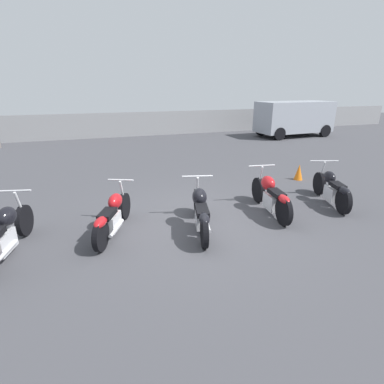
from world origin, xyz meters
TOP-DOWN VIEW (x-y plane):
  - ground_plane at (0.00, 0.00)m, footprint 60.00×60.00m
  - fence_back at (0.00, 12.55)m, footprint 40.00×0.04m
  - motorcycle_slot_0 at (-3.60, -0.19)m, footprint 0.74×2.14m
  - motorcycle_slot_1 at (-1.73, 0.07)m, footprint 0.97×1.86m
  - motorcycle_slot_2 at (-0.00, -0.33)m, footprint 0.82×2.06m
  - motorcycle_slot_3 at (1.87, -0.03)m, footprint 0.68×2.05m
  - motorcycle_slot_4 at (3.65, -0.03)m, footprint 0.90×1.91m
  - parked_van at (9.57, 9.53)m, footprint 4.52×2.15m
  - traffic_cone_near at (4.22, 1.99)m, footprint 0.27×0.27m

SIDE VIEW (x-z plane):
  - ground_plane at x=0.00m, z-range 0.00..0.00m
  - traffic_cone_near at x=4.22m, z-range 0.00..0.49m
  - motorcycle_slot_1 at x=-1.73m, z-range -0.08..0.88m
  - motorcycle_slot_4 at x=3.65m, z-range -0.08..0.90m
  - motorcycle_slot_0 at x=-3.60m, z-range -0.07..0.92m
  - motorcycle_slot_2 at x=0.00m, z-range -0.06..0.93m
  - motorcycle_slot_3 at x=1.87m, z-range -0.07..0.94m
  - fence_back at x=0.00m, z-range 0.00..1.41m
  - parked_van at x=9.57m, z-range 0.12..2.12m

